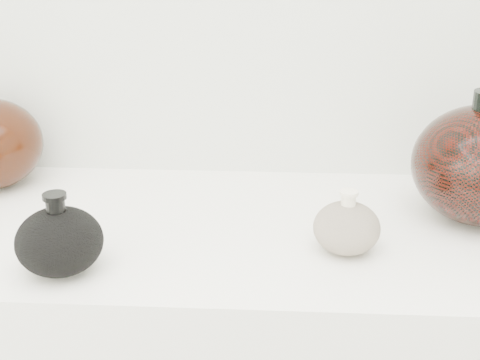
{
  "coord_description": "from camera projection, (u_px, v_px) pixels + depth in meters",
  "views": [
    {
      "loc": [
        0.1,
        -0.05,
        1.39
      ],
      "look_at": [
        0.05,
        0.92,
        1.0
      ],
      "focal_mm": 50.0,
      "sensor_mm": 36.0,
      "label": 1
    }
  ],
  "objects": [
    {
      "name": "cream_gourd_vase",
      "position": [
        347.0,
        227.0,
        1.02
      ],
      "size": [
        0.11,
        0.11,
        0.1
      ],
      "color": "beige",
      "rests_on": "display_counter"
    },
    {
      "name": "black_gourd_vase",
      "position": [
        59.0,
        241.0,
        0.96
      ],
      "size": [
        0.14,
        0.14,
        0.12
      ],
      "color": "black",
      "rests_on": "display_counter"
    },
    {
      "name": "room",
      "position": [
        72.0,
        104.0,
        0.34
      ],
      "size": [
        3.04,
        2.42,
        2.64
      ],
      "color": "#5B5B5B",
      "rests_on": "ground"
    }
  ]
}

